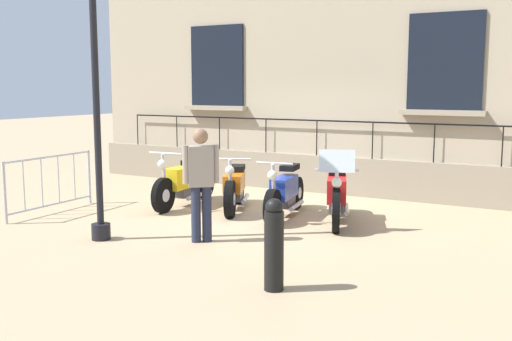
# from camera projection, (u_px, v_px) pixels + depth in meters

# --- Properties ---
(ground_plane) EXTENTS (60.00, 60.00, 0.00)m
(ground_plane) POSITION_uv_depth(u_px,v_px,m) (267.00, 211.00, 11.05)
(ground_plane) COLOR tan
(building_facade) EXTENTS (0.82, 11.75, 6.63)m
(building_facade) POSITION_uv_depth(u_px,v_px,m) (326.00, 43.00, 12.87)
(building_facade) COLOR tan
(building_facade) RESTS_ON ground_plane
(motorcycle_yellow) EXTENTS (2.17, 0.68, 1.09)m
(motorcycle_yellow) POSITION_uv_depth(u_px,v_px,m) (185.00, 182.00, 11.48)
(motorcycle_yellow) COLOR black
(motorcycle_yellow) RESTS_ON ground_plane
(motorcycle_orange) EXTENTS (1.84, 1.02, 1.03)m
(motorcycle_orange) POSITION_uv_depth(u_px,v_px,m) (235.00, 188.00, 11.07)
(motorcycle_orange) COLOR black
(motorcycle_orange) RESTS_ON ground_plane
(motorcycle_blue) EXTENTS (2.05, 0.68, 1.04)m
(motorcycle_blue) POSITION_uv_depth(u_px,v_px,m) (285.00, 193.00, 10.52)
(motorcycle_blue) COLOR black
(motorcycle_blue) RESTS_ON ground_plane
(motorcycle_red) EXTENTS (1.98, 0.97, 1.30)m
(motorcycle_red) POSITION_uv_depth(u_px,v_px,m) (337.00, 195.00, 10.02)
(motorcycle_red) COLOR black
(motorcycle_red) RESTS_ON ground_plane
(lamppost) EXTENTS (0.35, 0.35, 4.99)m
(lamppost) POSITION_uv_depth(u_px,v_px,m) (94.00, 40.00, 8.59)
(lamppost) COLOR black
(lamppost) RESTS_ON ground_plane
(crowd_barrier) EXTENTS (2.04, 0.13, 1.05)m
(crowd_barrier) POSITION_uv_depth(u_px,v_px,m) (50.00, 182.00, 10.80)
(crowd_barrier) COLOR #B7B7BF
(crowd_barrier) RESTS_ON ground_plane
(bollard) EXTENTS (0.22, 0.22, 1.05)m
(bollard) POSITION_uv_depth(u_px,v_px,m) (274.00, 244.00, 6.70)
(bollard) COLOR black
(bollard) RESTS_ON ground_plane
(pedestrian_standing) EXTENTS (0.40, 0.43, 1.67)m
(pedestrian_standing) POSITION_uv_depth(u_px,v_px,m) (201.00, 178.00, 8.74)
(pedestrian_standing) COLOR #23283D
(pedestrian_standing) RESTS_ON ground_plane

